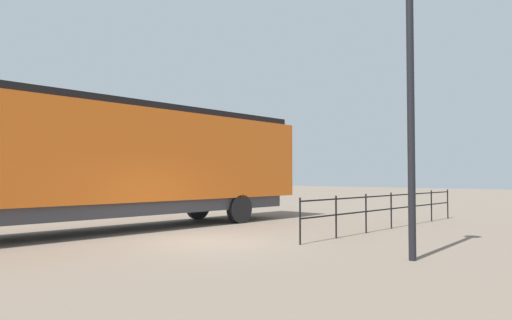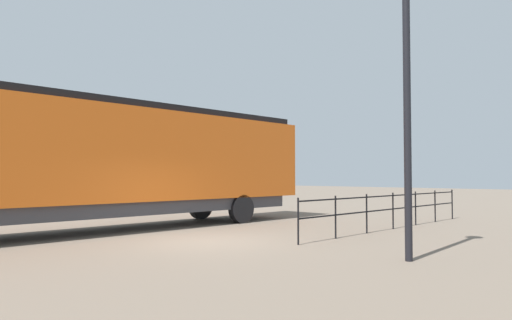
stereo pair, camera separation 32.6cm
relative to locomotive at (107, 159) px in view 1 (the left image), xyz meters
name	(u,v)px [view 1 (the left image)]	position (x,y,z in m)	size (l,w,h in m)	color
ground_plane	(208,242)	(4.17, 0.81, -2.39)	(120.00, 120.00, 0.00)	#756656
locomotive	(107,159)	(0.00, 0.00, 0.00)	(2.81, 17.20, 4.28)	orange
lamp_post	(410,40)	(9.58, 1.95, 2.44)	(0.49, 0.49, 7.20)	black
platform_fence	(391,205)	(6.42, 7.25, -1.59)	(0.05, 10.38, 1.25)	black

